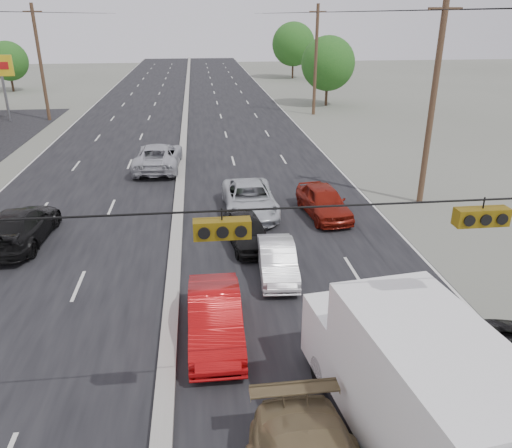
{
  "coord_description": "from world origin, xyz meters",
  "views": [
    {
      "loc": [
        1.14,
        -8.34,
        9.04
      ],
      "look_at": [
        3.04,
        7.82,
        2.2
      ],
      "focal_mm": 35.0,
      "sensor_mm": 36.0,
      "label": 1
    }
  ],
  "objects_px": {
    "pole_sign_far": "(1,71)",
    "tree_right_far": "(293,44)",
    "utility_pole_right_c": "(316,60)",
    "queue_car_b": "(277,261)",
    "tree_right_mid": "(328,63)",
    "queue_car_c": "(250,199)",
    "box_truck": "(410,386)",
    "oncoming_far": "(158,157)",
    "utility_pole_left_c": "(41,63)",
    "oncoming_near": "(20,227)",
    "utility_pole_right_b": "(433,103)",
    "queue_car_a": "(247,231)",
    "red_sedan": "(215,318)",
    "tree_left_far": "(8,61)",
    "queue_car_e": "(324,202)"
  },
  "relations": [
    {
      "from": "queue_car_b",
      "to": "tree_right_far",
      "type": "bearing_deg",
      "value": 82.25
    },
    {
      "from": "tree_right_far",
      "to": "pole_sign_far",
      "type": "bearing_deg",
      "value": -136.85
    },
    {
      "from": "oncoming_near",
      "to": "oncoming_far",
      "type": "bearing_deg",
      "value": -113.14
    },
    {
      "from": "box_truck",
      "to": "oncoming_far",
      "type": "relative_size",
      "value": 1.21
    },
    {
      "from": "utility_pole_left_c",
      "to": "queue_car_c",
      "type": "xyz_separation_m",
      "value": [
        16.0,
        -25.59,
        -4.37
      ]
    },
    {
      "from": "utility_pole_left_c",
      "to": "box_truck",
      "type": "relative_size",
      "value": 1.42
    },
    {
      "from": "tree_right_mid",
      "to": "queue_car_a",
      "type": "height_order",
      "value": "tree_right_mid"
    },
    {
      "from": "oncoming_near",
      "to": "utility_pole_right_b",
      "type": "bearing_deg",
      "value": -168.58
    },
    {
      "from": "pole_sign_far",
      "to": "tree_right_far",
      "type": "height_order",
      "value": "tree_right_far"
    },
    {
      "from": "utility_pole_right_c",
      "to": "tree_right_far",
      "type": "height_order",
      "value": "utility_pole_right_c"
    },
    {
      "from": "queue_car_c",
      "to": "queue_car_e",
      "type": "relative_size",
      "value": 1.21
    },
    {
      "from": "box_truck",
      "to": "oncoming_far",
      "type": "distance_m",
      "value": 24.02
    },
    {
      "from": "red_sedan",
      "to": "box_truck",
      "type": "bearing_deg",
      "value": -49.3
    },
    {
      "from": "utility_pole_right_b",
      "to": "queue_car_e",
      "type": "distance_m",
      "value": 7.15
    },
    {
      "from": "box_truck",
      "to": "tree_left_far",
      "type": "bearing_deg",
      "value": 107.27
    },
    {
      "from": "tree_left_far",
      "to": "queue_car_b",
      "type": "height_order",
      "value": "tree_left_far"
    },
    {
      "from": "utility_pole_right_b",
      "to": "tree_right_mid",
      "type": "bearing_deg",
      "value": 85.24
    },
    {
      "from": "oncoming_near",
      "to": "tree_left_far",
      "type": "bearing_deg",
      "value": -69.38
    },
    {
      "from": "pole_sign_far",
      "to": "oncoming_near",
      "type": "bearing_deg",
      "value": -71.24
    },
    {
      "from": "queue_car_b",
      "to": "tree_right_mid",
      "type": "bearing_deg",
      "value": 76.58
    },
    {
      "from": "utility_pole_right_c",
      "to": "queue_car_a",
      "type": "bearing_deg",
      "value": -108.0
    },
    {
      "from": "queue_car_c",
      "to": "oncoming_far",
      "type": "relative_size",
      "value": 0.91
    },
    {
      "from": "pole_sign_far",
      "to": "tree_left_far",
      "type": "height_order",
      "value": "tree_left_far"
    },
    {
      "from": "queue_car_a",
      "to": "oncoming_near",
      "type": "bearing_deg",
      "value": 164.18
    },
    {
      "from": "queue_car_e",
      "to": "utility_pole_right_c",
      "type": "bearing_deg",
      "value": 72.05
    },
    {
      "from": "utility_pole_right_c",
      "to": "tree_right_far",
      "type": "relative_size",
      "value": 1.23
    },
    {
      "from": "box_truck",
      "to": "queue_car_c",
      "type": "distance_m",
      "value": 14.95
    },
    {
      "from": "queue_car_b",
      "to": "oncoming_far",
      "type": "bearing_deg",
      "value": 113.02
    },
    {
      "from": "utility_pole_right_b",
      "to": "oncoming_far",
      "type": "bearing_deg",
      "value": 151.18
    },
    {
      "from": "queue_car_b",
      "to": "oncoming_near",
      "type": "bearing_deg",
      "value": 161.66
    },
    {
      "from": "pole_sign_far",
      "to": "tree_right_far",
      "type": "distance_m",
      "value": 43.87
    },
    {
      "from": "utility_pole_right_b",
      "to": "utility_pole_right_c",
      "type": "bearing_deg",
      "value": 90.0
    },
    {
      "from": "utility_pole_right_b",
      "to": "queue_car_a",
      "type": "relative_size",
      "value": 2.57
    },
    {
      "from": "utility_pole_left_c",
      "to": "tree_right_far",
      "type": "height_order",
      "value": "utility_pole_left_c"
    },
    {
      "from": "pole_sign_far",
      "to": "queue_car_b",
      "type": "relative_size",
      "value": 1.6
    },
    {
      "from": "utility_pole_left_c",
      "to": "oncoming_near",
      "type": "xyz_separation_m",
      "value": [
        5.98,
        -27.91,
        -4.34
      ]
    },
    {
      "from": "tree_right_far",
      "to": "utility_pole_right_c",
      "type": "bearing_deg",
      "value": -96.65
    },
    {
      "from": "tree_left_far",
      "to": "tree_right_far",
      "type": "xyz_separation_m",
      "value": [
        38.0,
        10.0,
        1.24
      ]
    },
    {
      "from": "pole_sign_far",
      "to": "tree_left_far",
      "type": "distance_m",
      "value": 20.89
    },
    {
      "from": "tree_right_mid",
      "to": "queue_car_b",
      "type": "xyz_separation_m",
      "value": [
        -11.15,
        -37.03,
        -3.72
      ]
    },
    {
      "from": "box_truck",
      "to": "queue_car_c",
      "type": "relative_size",
      "value": 1.33
    },
    {
      "from": "utility_pole_left_c",
      "to": "oncoming_far",
      "type": "relative_size",
      "value": 1.71
    },
    {
      "from": "tree_right_mid",
      "to": "utility_pole_right_c",
      "type": "bearing_deg",
      "value": -116.57
    },
    {
      "from": "tree_right_far",
      "to": "queue_car_b",
      "type": "xyz_separation_m",
      "value": [
        -12.15,
        -62.03,
        -4.34
      ]
    },
    {
      "from": "tree_left_far",
      "to": "oncoming_far",
      "type": "relative_size",
      "value": 1.05
    },
    {
      "from": "red_sedan",
      "to": "oncoming_far",
      "type": "relative_size",
      "value": 0.76
    },
    {
      "from": "utility_pole_right_b",
      "to": "queue_car_e",
      "type": "height_order",
      "value": "utility_pole_right_b"
    },
    {
      "from": "utility_pole_left_c",
      "to": "queue_car_b",
      "type": "relative_size",
      "value": 2.66
    },
    {
      "from": "tree_right_mid",
      "to": "queue_car_c",
      "type": "height_order",
      "value": "tree_right_mid"
    },
    {
      "from": "pole_sign_far",
      "to": "queue_car_a",
      "type": "distance_m",
      "value": 35.07
    }
  ]
}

